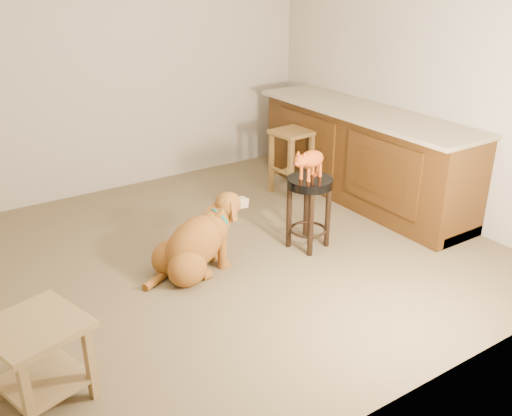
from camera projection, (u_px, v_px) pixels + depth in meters
floor at (211, 260)px, 4.71m from camera, size 4.50×4.00×0.01m
room_shell at (204, 52)px, 4.04m from camera, size 4.54×4.04×2.62m
cabinet_run at (363, 158)px, 5.75m from camera, size 0.70×2.56×0.94m
padded_stool at (309, 199)px, 4.76m from camera, size 0.39×0.39×0.63m
wood_stool at (291, 161)px, 5.93m from camera, size 0.40×0.40×0.68m
side_table at (39, 350)px, 3.09m from camera, size 0.60×0.60×0.51m
golden_retriever at (196, 245)px, 4.44m from camera, size 1.01×0.52×0.64m
tabby_kitten at (310, 160)px, 4.62m from camera, size 0.44×0.25×0.29m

